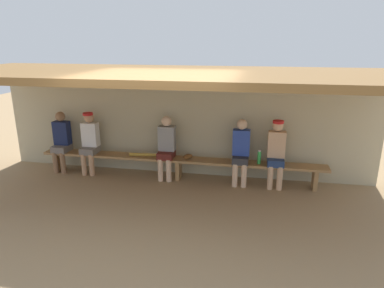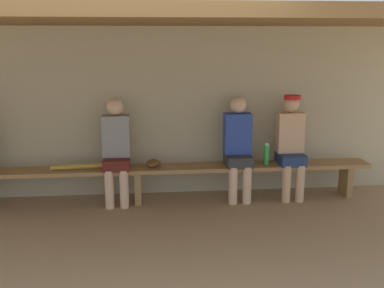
% 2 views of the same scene
% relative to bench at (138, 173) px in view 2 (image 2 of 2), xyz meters
% --- Properties ---
extents(ground_plane, '(24.00, 24.00, 0.00)m').
position_rel_bench_xyz_m(ground_plane, '(0.00, -1.55, -0.39)').
color(ground_plane, '#9E7F59').
extents(back_wall, '(8.00, 0.20, 2.20)m').
position_rel_bench_xyz_m(back_wall, '(0.00, 0.45, 0.71)').
color(back_wall, '#B7AD8C').
rests_on(back_wall, ground).
extents(dugout_roof, '(8.00, 2.80, 0.12)m').
position_rel_bench_xyz_m(dugout_roof, '(0.00, -0.85, 1.87)').
color(dugout_roof, brown).
rests_on(dugout_roof, back_wall).
extents(bench, '(6.00, 0.36, 0.46)m').
position_rel_bench_xyz_m(bench, '(0.00, 0.00, 0.00)').
color(bench, '#9E7547').
rests_on(bench, ground).
extents(player_middle, '(0.34, 0.42, 1.34)m').
position_rel_bench_xyz_m(player_middle, '(1.28, 0.00, 0.34)').
color(player_middle, '#333338').
rests_on(player_middle, ground).
extents(player_in_red, '(0.34, 0.42, 1.34)m').
position_rel_bench_xyz_m(player_in_red, '(1.97, 0.00, 0.36)').
color(player_in_red, navy).
rests_on(player_in_red, ground).
extents(player_with_sunglasses, '(0.34, 0.42, 1.34)m').
position_rel_bench_xyz_m(player_with_sunglasses, '(-0.26, 0.00, 0.34)').
color(player_with_sunglasses, '#591E19').
rests_on(player_with_sunglasses, ground).
extents(water_bottle_clear, '(0.07, 0.07, 0.28)m').
position_rel_bench_xyz_m(water_bottle_clear, '(1.65, -0.03, 0.21)').
color(water_bottle_clear, green).
rests_on(water_bottle_clear, bench).
extents(baseball_glove_worn, '(0.24, 0.28, 0.09)m').
position_rel_bench_xyz_m(baseball_glove_worn, '(0.20, 0.02, 0.12)').
color(baseball_glove_worn, brown).
rests_on(baseball_glove_worn, bench).
extents(baseball_bat, '(0.87, 0.14, 0.07)m').
position_rel_bench_xyz_m(baseball_bat, '(-0.63, -0.00, 0.11)').
color(baseball_bat, '#B28C33').
rests_on(baseball_bat, bench).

